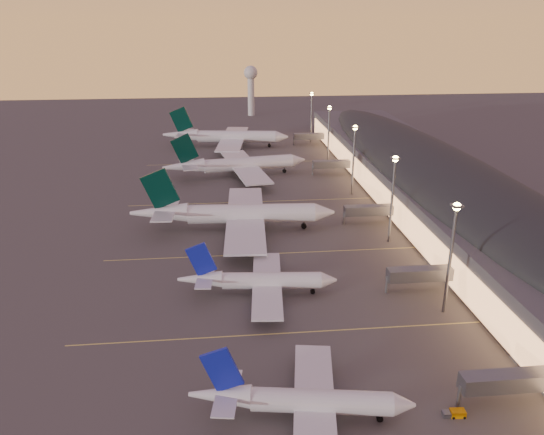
{
  "coord_description": "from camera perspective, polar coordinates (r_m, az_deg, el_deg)",
  "views": [
    {
      "loc": [
        -12.8,
        -99.13,
        61.64
      ],
      "look_at": [
        2.0,
        45.0,
        7.0
      ],
      "focal_mm": 35.0,
      "sensor_mm": 36.0,
      "label": 1
    }
  ],
  "objects": [
    {
      "name": "baggage_tug_b",
      "position": [
        97.98,
        19.07,
        -19.3
      ],
      "size": [
        3.83,
        1.86,
        1.11
      ],
      "rotation": [
        0.0,
        0.0,
        -0.07
      ],
      "color": "#CF7F01",
      "rests_on": "ground"
    },
    {
      "name": "airliner_wide_near",
      "position": [
        163.2,
        -4.14,
        0.37
      ],
      "size": [
        62.84,
        57.29,
        20.11
      ],
      "rotation": [
        0.0,
        0.0,
        -0.06
      ],
      "color": "silver",
      "rests_on": "ground"
    },
    {
      "name": "terminal_building",
      "position": [
        194.45,
        17.0,
        3.97
      ],
      "size": [
        56.35,
        255.0,
        17.46
      ],
      "color": "#45454A",
      "rests_on": "ground"
    },
    {
      "name": "airliner_narrow_north",
      "position": [
        126.01,
        -1.53,
        -6.83
      ],
      "size": [
        37.76,
        33.84,
        13.48
      ],
      "rotation": [
        0.0,
        0.0,
        -0.09
      ],
      "color": "silver",
      "rests_on": "ground"
    },
    {
      "name": "ground",
      "position": [
        117.43,
        1.3,
        -11.01
      ],
      "size": [
        700.0,
        700.0,
        0.0
      ],
      "primitive_type": "plane",
      "color": "#3E3C3A"
    },
    {
      "name": "airliner_wide_far",
      "position": [
        272.67,
        -4.99,
        8.65
      ],
      "size": [
        63.82,
        58.62,
        20.42
      ],
      "rotation": [
        0.0,
        0.0,
        -0.13
      ],
      "color": "silver",
      "rests_on": "ground"
    },
    {
      "name": "radar_tower",
      "position": [
        362.04,
        -2.29,
        14.34
      ],
      "size": [
        9.0,
        9.0,
        32.5
      ],
      "color": "silver",
      "rests_on": "ground"
    },
    {
      "name": "airliner_narrow_south",
      "position": [
        91.08,
        3.2,
        -19.11
      ],
      "size": [
        36.94,
        33.33,
        13.2
      ],
      "rotation": [
        0.0,
        0.0,
        -0.16
      ],
      "color": "silver",
      "rests_on": "ground"
    },
    {
      "name": "airliner_wide_mid",
      "position": [
        220.08,
        -3.85,
        5.69
      ],
      "size": [
        59.79,
        55.11,
        19.17
      ],
      "rotation": [
        0.0,
        0.0,
        0.16
      ],
      "color": "silver",
      "rests_on": "ground"
    },
    {
      "name": "lane_markings",
      "position": [
        152.71,
        -0.56,
        -3.14
      ],
      "size": [
        90.0,
        180.36,
        0.0
      ],
      "color": "#D8C659",
      "rests_on": "ground"
    },
    {
      "name": "light_masts",
      "position": [
        176.81,
        10.41,
        5.88
      ],
      "size": [
        2.2,
        217.2,
        25.9
      ],
      "color": "slate",
      "rests_on": "ground"
    }
  ]
}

